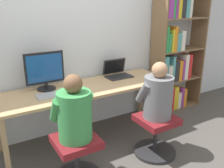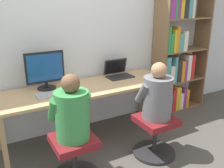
{
  "view_description": "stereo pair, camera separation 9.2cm",
  "coord_description": "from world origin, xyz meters",
  "px_view_note": "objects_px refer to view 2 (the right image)",
  "views": [
    {
      "loc": [
        -1.23,
        -2.26,
        1.73
      ],
      "look_at": [
        0.25,
        0.19,
        0.75
      ],
      "focal_mm": 40.0,
      "sensor_mm": 36.0,
      "label": 1
    },
    {
      "loc": [
        -1.15,
        -2.31,
        1.73
      ],
      "look_at": [
        0.25,
        0.19,
        0.75
      ],
      "focal_mm": 40.0,
      "sensor_mm": 36.0,
      "label": 2
    }
  ],
  "objects_px": {
    "laptop": "(119,73)",
    "keyboard": "(55,94)",
    "person_at_monitor": "(72,112)",
    "office_chair_left": "(75,157)",
    "person_at_laptop": "(157,95)",
    "office_chair_right": "(155,134)",
    "bookshelf": "(177,54)",
    "desktop_monitor": "(45,71)"
  },
  "relations": [
    {
      "from": "laptop",
      "to": "keyboard",
      "type": "distance_m",
      "value": 0.99
    },
    {
      "from": "keyboard",
      "to": "person_at_monitor",
      "type": "distance_m",
      "value": 0.56
    },
    {
      "from": "office_chair_left",
      "to": "person_at_monitor",
      "type": "relative_size",
      "value": 0.77
    },
    {
      "from": "person_at_laptop",
      "to": "office_chair_left",
      "type": "bearing_deg",
      "value": 177.54
    },
    {
      "from": "laptop",
      "to": "person_at_laptop",
      "type": "distance_m",
      "value": 0.84
    },
    {
      "from": "office_chair_right",
      "to": "bookshelf",
      "type": "distance_m",
      "value": 1.51
    },
    {
      "from": "office_chair_right",
      "to": "bookshelf",
      "type": "bearing_deg",
      "value": 38.62
    },
    {
      "from": "office_chair_left",
      "to": "person_at_monitor",
      "type": "xyz_separation_m",
      "value": [
        -0.0,
        0.0,
        0.48
      ]
    },
    {
      "from": "desktop_monitor",
      "to": "office_chair_left",
      "type": "relative_size",
      "value": 0.92
    },
    {
      "from": "office_chair_right",
      "to": "bookshelf",
      "type": "relative_size",
      "value": 0.25
    },
    {
      "from": "person_at_laptop",
      "to": "laptop",
      "type": "bearing_deg",
      "value": 89.32
    },
    {
      "from": "laptop",
      "to": "office_chair_right",
      "type": "bearing_deg",
      "value": -90.68
    },
    {
      "from": "office_chair_right",
      "to": "person_at_monitor",
      "type": "xyz_separation_m",
      "value": [
        -0.97,
        0.05,
        0.48
      ]
    },
    {
      "from": "person_at_laptop",
      "to": "bookshelf",
      "type": "relative_size",
      "value": 0.33
    },
    {
      "from": "person_at_laptop",
      "to": "bookshelf",
      "type": "height_order",
      "value": "bookshelf"
    },
    {
      "from": "bookshelf",
      "to": "laptop",
      "type": "bearing_deg",
      "value": 179.73
    },
    {
      "from": "desktop_monitor",
      "to": "office_chair_left",
      "type": "distance_m",
      "value": 1.06
    },
    {
      "from": "laptop",
      "to": "desktop_monitor",
      "type": "bearing_deg",
      "value": 179.9
    },
    {
      "from": "desktop_monitor",
      "to": "office_chair_right",
      "type": "relative_size",
      "value": 0.92
    },
    {
      "from": "desktop_monitor",
      "to": "office_chair_left",
      "type": "bearing_deg",
      "value": -88.92
    },
    {
      "from": "office_chair_right",
      "to": "bookshelf",
      "type": "height_order",
      "value": "bookshelf"
    },
    {
      "from": "person_at_laptop",
      "to": "keyboard",
      "type": "bearing_deg",
      "value": 147.62
    },
    {
      "from": "keyboard",
      "to": "person_at_laptop",
      "type": "xyz_separation_m",
      "value": [
        0.95,
        -0.6,
        0.01
      ]
    },
    {
      "from": "desktop_monitor",
      "to": "keyboard",
      "type": "xyz_separation_m",
      "value": [
        0.03,
        -0.24,
        -0.21
      ]
    },
    {
      "from": "office_chair_right",
      "to": "person_at_monitor",
      "type": "bearing_deg",
      "value": 176.96
    },
    {
      "from": "laptop",
      "to": "office_chair_left",
      "type": "distance_m",
      "value": 1.36
    },
    {
      "from": "laptop",
      "to": "bookshelf",
      "type": "distance_m",
      "value": 1.06
    },
    {
      "from": "desktop_monitor",
      "to": "bookshelf",
      "type": "xyz_separation_m",
      "value": [
        2.04,
        -0.01,
        -0.01
      ]
    },
    {
      "from": "laptop",
      "to": "keyboard",
      "type": "height_order",
      "value": "laptop"
    },
    {
      "from": "laptop",
      "to": "person_at_monitor",
      "type": "bearing_deg",
      "value": -140.74
    },
    {
      "from": "office_chair_left",
      "to": "person_at_laptop",
      "type": "bearing_deg",
      "value": -2.46
    },
    {
      "from": "keyboard",
      "to": "person_at_laptop",
      "type": "height_order",
      "value": "person_at_laptop"
    },
    {
      "from": "laptop",
      "to": "bookshelf",
      "type": "bearing_deg",
      "value": -0.27
    },
    {
      "from": "laptop",
      "to": "keyboard",
      "type": "relative_size",
      "value": 0.84
    },
    {
      "from": "person_at_laptop",
      "to": "office_chair_right",
      "type": "bearing_deg",
      "value": -90.0
    },
    {
      "from": "office_chair_left",
      "to": "office_chair_right",
      "type": "bearing_deg",
      "value": -2.75
    },
    {
      "from": "desktop_monitor",
      "to": "person_at_monitor",
      "type": "height_order",
      "value": "desktop_monitor"
    },
    {
      "from": "laptop",
      "to": "office_chair_left",
      "type": "bearing_deg",
      "value": -140.57
    },
    {
      "from": "laptop",
      "to": "office_chair_right",
      "type": "distance_m",
      "value": 0.99
    },
    {
      "from": "desktop_monitor",
      "to": "office_chair_right",
      "type": "distance_m",
      "value": 1.47
    },
    {
      "from": "office_chair_right",
      "to": "person_at_monitor",
      "type": "distance_m",
      "value": 1.08
    },
    {
      "from": "keyboard",
      "to": "office_chair_left",
      "type": "distance_m",
      "value": 0.74
    }
  ]
}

